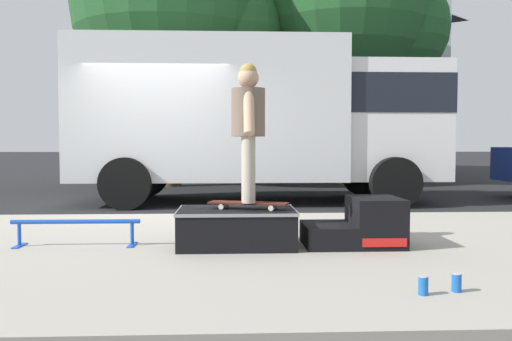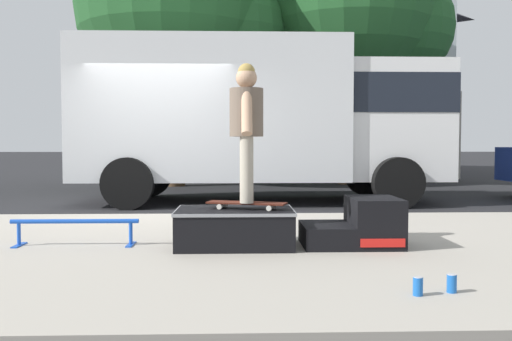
% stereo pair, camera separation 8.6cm
% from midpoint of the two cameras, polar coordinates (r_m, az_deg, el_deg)
% --- Properties ---
extents(ground_plane, '(140.00, 140.00, 0.00)m').
position_cam_midpoint_polar(ground_plane, '(8.52, -10.83, -4.85)').
color(ground_plane, black).
extents(sidewalk_slab, '(50.00, 5.00, 0.12)m').
position_cam_midpoint_polar(sidewalk_slab, '(5.60, -15.65, -8.29)').
color(sidewalk_slab, '#A8A093').
rests_on(sidewalk_slab, ground).
extents(skate_box, '(1.15, 0.76, 0.37)m').
position_cam_midpoint_polar(skate_box, '(5.36, -1.78, -5.88)').
color(skate_box, black).
rests_on(skate_box, sidewalk_slab).
extents(kicker_ramp, '(0.95, 0.68, 0.48)m').
position_cam_midpoint_polar(kicker_ramp, '(5.51, 11.22, -5.71)').
color(kicker_ramp, black).
rests_on(kicker_ramp, sidewalk_slab).
extents(grind_rail, '(1.26, 0.28, 0.26)m').
position_cam_midpoint_polar(grind_rail, '(5.68, -18.07, -5.58)').
color(grind_rail, blue).
rests_on(grind_rail, sidewalk_slab).
extents(skateboard, '(0.80, 0.42, 0.07)m').
position_cam_midpoint_polar(skateboard, '(5.33, -0.54, -3.47)').
color(skateboard, '#4C1E14').
rests_on(skateboard, skate_box).
extents(skater_kid, '(0.33, 0.70, 1.35)m').
position_cam_midpoint_polar(skater_kid, '(5.31, -0.54, 5.24)').
color(skater_kid, '#B7AD99').
rests_on(skater_kid, skateboard).
extents(soda_can, '(0.07, 0.07, 0.13)m').
position_cam_midpoint_polar(soda_can, '(3.85, 17.26, -11.53)').
color(soda_can, '#1959B2').
rests_on(soda_can, sidewalk_slab).
extents(soda_can_b, '(0.07, 0.07, 0.13)m').
position_cam_midpoint_polar(soda_can_b, '(4.00, 20.45, -11.04)').
color(soda_can_b, '#1959B2').
rests_on(soda_can_b, sidewalk_slab).
extents(box_truck, '(6.91, 2.63, 3.05)m').
position_cam_midpoint_polar(box_truck, '(10.57, 0.90, 5.91)').
color(box_truck, silver).
rests_on(box_truck, ground).
extents(street_tree_main, '(5.58, 5.07, 7.25)m').
position_cam_midpoint_polar(street_tree_main, '(15.06, -7.31, 15.94)').
color(street_tree_main, brown).
rests_on(street_tree_main, ground).
extents(street_tree_neighbour, '(5.31, 4.82, 7.39)m').
position_cam_midpoint_polar(street_tree_neighbour, '(15.94, 10.98, 16.16)').
color(street_tree_neighbour, brown).
rests_on(street_tree_neighbour, ground).
extents(house_behind, '(9.54, 8.23, 8.40)m').
position_cam_midpoint_polar(house_behind, '(21.57, 5.20, 11.09)').
color(house_behind, silver).
rests_on(house_behind, ground).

